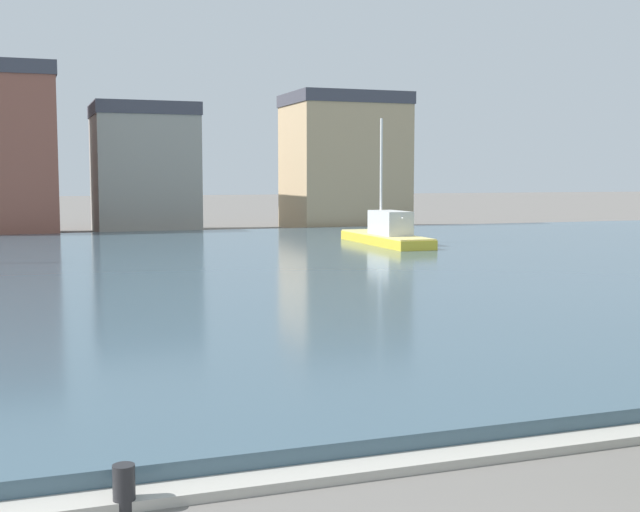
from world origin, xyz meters
TOP-DOWN VIEW (x-y plane):
  - harbor_water at (0.00, 26.12)m, footprint 91.24×40.00m
  - quay_edge_coping at (0.00, 5.87)m, footprint 91.24×0.50m
  - sailboat_yellow at (13.86, 33.42)m, footprint 1.93×8.74m
  - mooring_bollard at (-1.41, 5.72)m, footprint 0.24×0.24m
  - townhouse_tall_gabled at (5.10, 50.61)m, footprint 6.31×6.27m
  - townhouse_wide_warehouse at (18.24, 49.49)m, footprint 7.56×6.23m

SIDE VIEW (x-z plane):
  - quay_edge_coping at x=0.00m, z-range 0.00..0.12m
  - harbor_water at x=0.00m, z-range 0.00..0.33m
  - mooring_bollard at x=-1.41m, z-range 0.00..0.50m
  - sailboat_yellow at x=13.86m, z-range -2.51..3.74m
  - townhouse_tall_gabled at x=5.10m, z-range 0.01..8.03m
  - townhouse_wide_warehouse at x=18.24m, z-range 0.01..9.01m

